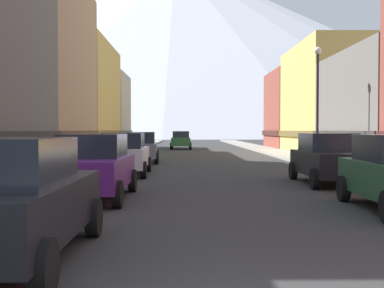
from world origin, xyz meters
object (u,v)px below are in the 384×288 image
object	(u,v)px
car_left_1	(93,166)
pedestrian_0	(100,146)
car_left_3	(141,147)
car_driving_0	(181,140)
streetlamp_right	(318,88)
car_right_1	(329,158)
car_left_0	(8,199)
car_left_2	(124,154)

from	to	relation	value
car_left_1	pedestrian_0	size ratio (longest dim) A/B	2.61
car_left_3	car_driving_0	bearing A→B (deg)	84.06
streetlamp_right	pedestrian_0	bearing A→B (deg)	157.30
car_right_1	streetlamp_right	size ratio (longest dim) A/B	0.75
car_left_0	streetlamp_right	size ratio (longest dim) A/B	0.75
streetlamp_right	car_driving_0	bearing A→B (deg)	105.31
car_left_0	car_left_2	size ratio (longest dim) A/B	1.00
car_left_1	car_left_3	bearing A→B (deg)	89.99
car_left_1	car_driving_0	distance (m)	36.73
car_left_1	streetlamp_right	world-z (taller)	streetlamp_right
car_left_3	pedestrian_0	bearing A→B (deg)	166.87
car_driving_0	car_left_2	bearing A→B (deg)	-94.29
car_left_3	car_driving_0	size ratio (longest dim) A/B	1.02
car_left_0	car_driving_0	world-z (taller)	same
car_left_3	pedestrian_0	xyz separation A→B (m)	(-2.45, 0.57, 0.03)
car_left_0	car_driving_0	distance (m)	43.45
car_left_3	streetlamp_right	world-z (taller)	streetlamp_right
streetlamp_right	car_left_0	bearing A→B (deg)	-116.95
car_left_1	car_left_2	size ratio (longest dim) A/B	1.00
car_driving_0	pedestrian_0	xyz separation A→B (m)	(-4.65, -20.54, 0.03)
car_left_3	streetlamp_right	distance (m)	10.56
car_right_1	streetlamp_right	xyz separation A→B (m)	(1.55, 7.46, 3.09)
car_left_2	car_driving_0	distance (m)	29.41
car_driving_0	pedestrian_0	bearing A→B (deg)	-102.76
car_left_1	car_driving_0	world-z (taller)	same
car_left_1	car_left_2	bearing A→B (deg)	90.00
car_left_3	car_right_1	xyz separation A→B (m)	(7.60, -11.74, 0.00)
car_right_1	car_left_3	bearing A→B (deg)	122.90
pedestrian_0	streetlamp_right	world-z (taller)	streetlamp_right
car_left_3	car_driving_0	distance (m)	21.23
car_left_2	pedestrian_0	world-z (taller)	pedestrian_0
car_left_0	car_right_1	distance (m)	12.99
car_left_2	car_right_1	bearing A→B (deg)	-24.94
car_left_0	streetlamp_right	xyz separation A→B (m)	(9.15, 18.00, 3.09)
streetlamp_right	car_left_1	bearing A→B (deg)	-129.08
car_left_2	car_left_0	bearing A→B (deg)	-90.00
pedestrian_0	streetlamp_right	xyz separation A→B (m)	(11.60, -4.85, 3.05)
car_left_3	car_driving_0	xyz separation A→B (m)	(2.20, 21.11, 0.00)
car_left_3	car_right_1	world-z (taller)	same
car_left_0	streetlamp_right	world-z (taller)	streetlamp_right
car_right_1	car_left_0	bearing A→B (deg)	-125.81
pedestrian_0	car_left_0	bearing A→B (deg)	-83.88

